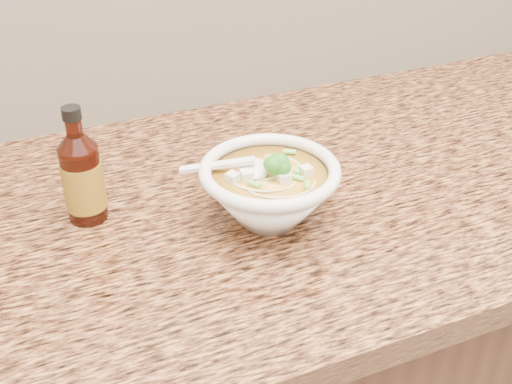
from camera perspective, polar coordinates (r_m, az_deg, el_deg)
name	(u,v)px	position (r m, az deg, el deg)	size (l,w,h in m)	color
cabinet	(302,384)	(1.30, 4.14, -16.64)	(4.00, 0.65, 0.86)	#351B10
counter_slab	(314,188)	(1.00, 5.16, 0.35)	(4.00, 0.68, 0.04)	#A46D3C
soup_bowl	(269,192)	(0.87, 1.20, 0.04)	(0.21, 0.19, 0.11)	white
hot_sauce_bottle	(83,178)	(0.89, -15.16, 1.18)	(0.06, 0.06, 0.17)	#401108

